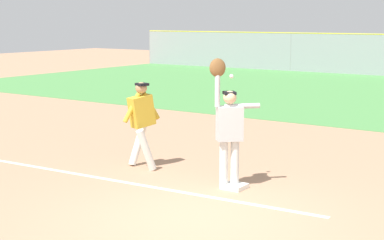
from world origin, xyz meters
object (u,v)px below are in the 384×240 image
Objects in this scene: runner at (142,119)px; parked_car_blue at (365,58)px; fielder at (228,125)px; baseball at (232,76)px; first_base at (234,186)px.

runner reaches higher than parked_car_blue.
parked_car_blue is (-4.22, 25.38, -0.32)m from runner.
parked_car_blue is at bearing -30.97° from fielder.
fielder is at bearing 11.48° from runner.
parked_car_blue is at bearing 103.89° from baseball.
runner is 2.27m from baseball.
fielder is at bearing -71.05° from parked_car_blue.
runner is at bearing -75.58° from parked_car_blue.
fielder reaches higher than baseball.
first_base is at bearing -121.23° from fielder.
baseball is (-0.21, 0.21, 1.91)m from first_base.
first_base is 5.14× the size of baseball.
parked_car_blue reaches higher than first_base.
first_base is 2.48m from runner.
baseball is at bearing -23.69° from fielder.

